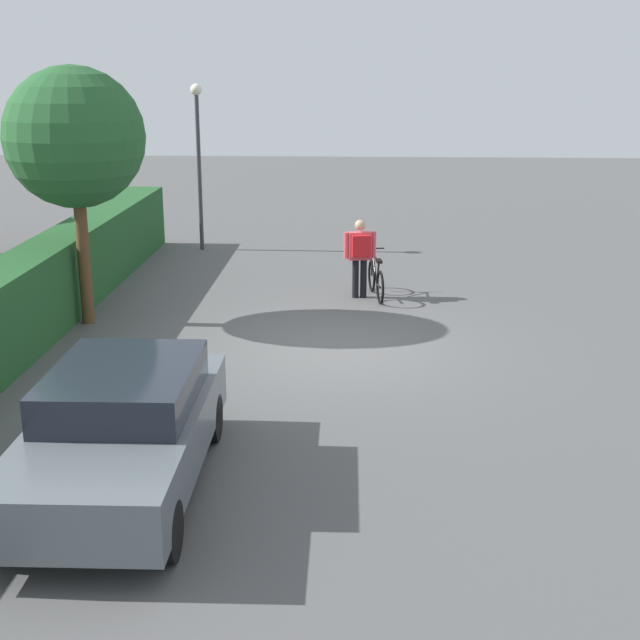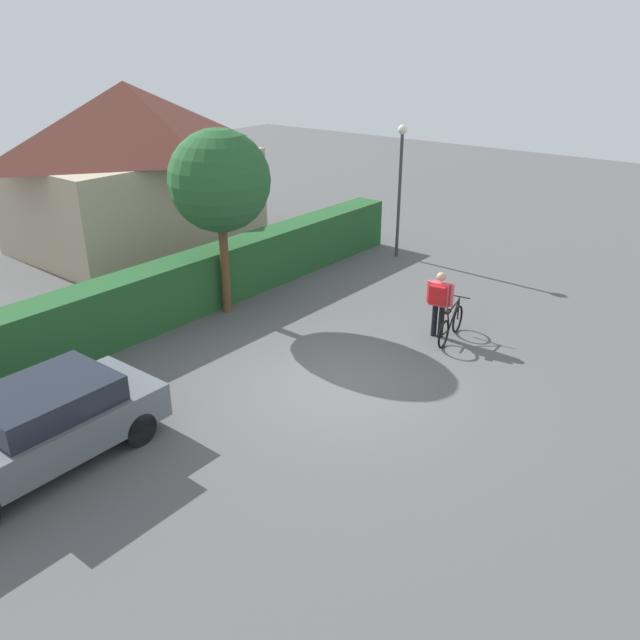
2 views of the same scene
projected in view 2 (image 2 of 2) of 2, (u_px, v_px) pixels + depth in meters
The scene contains 8 objects.
ground_plane at pixel (340, 385), 12.90m from camera, with size 60.00×60.00×0.00m, color #535353.
hedge_row at pixel (170, 292), 15.57m from camera, with size 16.97×0.90×1.47m, color #225327.
house_distant at pixel (132, 164), 20.69m from camera, with size 7.45×5.35×5.17m.
parked_car_near at pixel (38, 426), 10.24m from camera, with size 4.08×1.81×1.36m.
bicycle at pixel (451, 325), 14.68m from camera, with size 1.61×0.50×0.91m.
person_rider at pixel (439, 299), 14.59m from camera, with size 0.40×0.64×1.57m.
street_lamp at pixel (400, 173), 19.41m from camera, with size 0.28×0.28×4.04m.
tree_kerbside at pixel (219, 181), 15.05m from camera, with size 2.42×2.42×4.52m.
Camera 2 is at (-9.03, -6.77, 6.40)m, focal length 36.08 mm.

